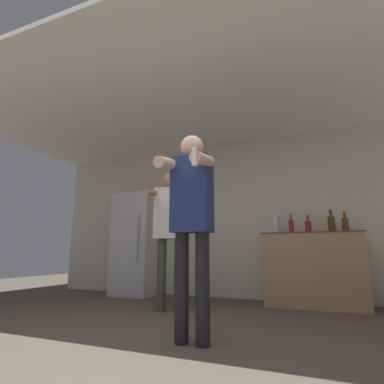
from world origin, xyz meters
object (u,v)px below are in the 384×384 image
(person_woman_foreground, at_px, (191,211))
(bottle_tall_gin, at_px, (331,224))
(person_man_side, at_px, (170,223))
(bottle_green_wine, at_px, (291,226))
(bottle_clear_vodka, at_px, (345,224))
(bottle_brown_liquor, at_px, (276,225))
(bottle_dark_rum, at_px, (308,226))
(refrigerator, at_px, (137,244))

(person_woman_foreground, bearing_deg, bottle_tall_gin, 62.64)
(person_woman_foreground, xyz_separation_m, person_man_side, (-0.77, 1.15, 0.04))
(bottle_green_wine, distance_m, bottle_clear_vodka, 0.70)
(bottle_brown_liquor, relative_size, person_man_side, 0.19)
(bottle_dark_rum, relative_size, person_man_side, 0.15)
(person_man_side, bearing_deg, refrigerator, 137.95)
(bottle_green_wine, bearing_deg, person_woman_foreground, -105.71)
(refrigerator, xyz_separation_m, bottle_green_wine, (2.57, 0.03, 0.22))
(bottle_green_wine, xyz_separation_m, bottle_brown_liquor, (-0.21, -0.00, 0.03))
(person_man_side, bearing_deg, person_woman_foreground, -56.29)
(refrigerator, bearing_deg, person_woman_foreground, -48.71)
(bottle_tall_gin, distance_m, person_man_side, 2.21)
(refrigerator, bearing_deg, bottle_tall_gin, 0.51)
(bottle_clear_vodka, xyz_separation_m, person_man_side, (-2.10, -1.08, -0.01))
(bottle_dark_rum, xyz_separation_m, bottle_tall_gin, (0.30, -0.00, 0.03))
(bottle_dark_rum, distance_m, bottle_clear_vodka, 0.47)
(person_woman_foreground, height_order, person_man_side, person_man_side)
(bottle_dark_rum, distance_m, bottle_brown_liquor, 0.44)
(refrigerator, relative_size, person_man_side, 0.98)
(person_man_side, bearing_deg, bottle_dark_rum, 33.65)
(bottle_green_wine, relative_size, bottle_clear_vodka, 1.00)
(bottle_dark_rum, bearing_deg, bottle_clear_vodka, 0.00)
(bottle_brown_liquor, relative_size, person_woman_foreground, 0.20)
(refrigerator, xyz_separation_m, person_woman_foreground, (1.94, -2.21, 0.18))
(refrigerator, distance_m, bottle_clear_vodka, 3.28)
(refrigerator, height_order, bottle_dark_rum, refrigerator)
(refrigerator, distance_m, bottle_tall_gin, 3.11)
(bottle_tall_gin, bearing_deg, bottle_clear_vodka, 0.00)
(bottle_brown_liquor, bearing_deg, bottle_green_wine, 0.00)
(bottle_tall_gin, relative_size, person_man_side, 0.18)
(bottle_green_wine, height_order, person_man_side, person_man_side)
(bottle_brown_liquor, bearing_deg, person_man_side, -137.60)
(person_woman_foreground, bearing_deg, person_man_side, 123.71)
(refrigerator, bearing_deg, bottle_green_wine, 0.62)
(bottle_brown_liquor, bearing_deg, bottle_clear_vodka, 0.00)
(bottle_green_wine, bearing_deg, person_man_side, -142.26)
(refrigerator, height_order, bottle_brown_liquor, refrigerator)
(bottle_green_wine, distance_m, bottle_dark_rum, 0.23)
(person_man_side, bearing_deg, bottle_brown_liquor, 42.40)
(bottle_clear_vodka, distance_m, person_woman_foreground, 2.60)
(bottle_dark_rum, height_order, person_man_side, person_man_side)
(bottle_green_wine, bearing_deg, bottle_dark_rum, -0.00)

